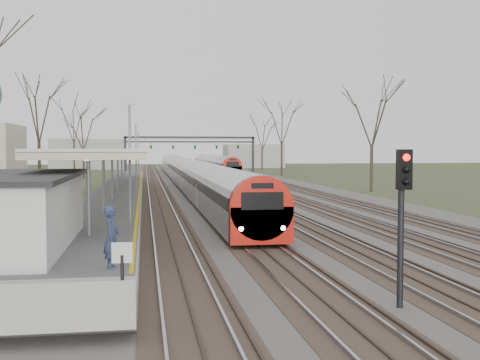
% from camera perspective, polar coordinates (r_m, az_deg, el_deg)
% --- Properties ---
extents(track_bed, '(24.00, 160.00, 0.22)m').
position_cam_1_polar(track_bed, '(67.25, -2.77, -0.46)').
color(track_bed, '#474442').
rests_on(track_bed, ground).
extents(platform, '(3.50, 69.00, 1.00)m').
position_cam_1_polar(platform, '(49.39, -11.31, -1.26)').
color(platform, '#9E9B93').
rests_on(platform, ground).
extents(canopy, '(4.10, 50.00, 3.11)m').
position_cam_1_polar(canopy, '(44.75, -11.58, 2.70)').
color(canopy, slate).
rests_on(canopy, platform).
extents(signal_gantry, '(21.00, 0.59, 6.08)m').
position_cam_1_polar(signal_gantry, '(97.00, -4.72, 3.46)').
color(signal_gantry, black).
rests_on(signal_gantry, ground).
extents(tree_west_far, '(5.50, 5.50, 11.33)m').
position_cam_1_polar(tree_west_far, '(60.66, -18.57, 6.53)').
color(tree_west_far, '#2D231C').
rests_on(tree_west_far, ground).
extents(tree_east_far, '(5.00, 5.00, 10.30)m').
position_cam_1_polar(tree_east_far, '(57.81, 12.42, 6.07)').
color(tree_east_far, '#2D231C').
rests_on(tree_east_far, ground).
extents(train_near, '(2.62, 90.21, 3.05)m').
position_cam_1_polar(train_near, '(68.34, -5.21, 0.78)').
color(train_near, '#9B9DA5').
rests_on(train_near, ground).
extents(train_far, '(2.62, 45.21, 3.05)m').
position_cam_1_polar(train_far, '(101.91, -2.54, 1.51)').
color(train_far, '#9B9DA5').
rests_on(train_far, ground).
extents(passenger, '(0.49, 0.66, 1.65)m').
position_cam_1_polar(passenger, '(15.91, -12.07, -5.35)').
color(passenger, '#2A3552').
rests_on(passenger, platform).
extents(signal_post, '(0.35, 0.45, 4.10)m').
position_cam_1_polar(signal_post, '(15.53, 15.14, -2.25)').
color(signal_post, black).
rests_on(signal_post, ground).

